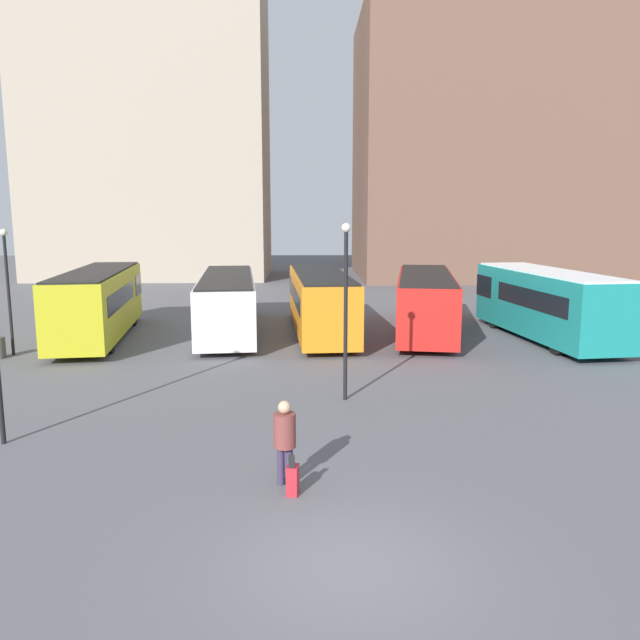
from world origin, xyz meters
TOP-DOWN VIEW (x-y plane):
  - ground_plane at (0.00, 0.00)m, footprint 160.00×160.00m
  - building_block_left at (-14.50, 48.94)m, footprint 20.56×11.84m
  - building_block_right at (18.18, 48.94)m, footprint 27.92×16.57m
  - bus_0 at (-10.22, 19.25)m, footprint 3.73×10.87m
  - bus_1 at (-4.53, 20.87)m, footprint 3.74×12.31m
  - bus_2 at (-0.02, 20.18)m, footprint 3.18×11.01m
  - bus_3 at (5.05, 20.39)m, footprint 4.40×11.58m
  - bus_4 at (10.20, 18.53)m, footprint 3.76×10.25m
  - traveler at (-1.17, 3.13)m, footprint 0.54×0.54m
  - suitcase at (-1.00, 2.64)m, footprint 0.27×0.35m
  - lamp_post_0 at (0.48, 9.24)m, footprint 0.28×0.28m
  - lamp_post_1 at (-12.60, 15.74)m, footprint 0.28×0.28m

SIDE VIEW (x-z plane):
  - ground_plane at x=0.00m, z-range 0.00..0.00m
  - suitcase at x=-1.00m, z-range -0.13..0.76m
  - traveler at x=-1.17m, z-range 0.17..1.99m
  - bus_1 at x=-4.53m, z-range 0.13..2.88m
  - bus_3 at x=5.05m, z-range 0.13..2.98m
  - bus_2 at x=-0.02m, z-range 0.13..3.06m
  - bus_0 at x=-10.22m, z-range 0.14..3.28m
  - bus_4 at x=10.20m, z-range 0.13..3.29m
  - lamp_post_1 at x=-12.60m, z-range 0.49..5.56m
  - lamp_post_0 at x=0.48m, z-range 0.50..5.87m
  - building_block_right at x=18.18m, z-range 0.00..23.35m
  - building_block_left at x=-14.50m, z-range 0.00..37.19m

